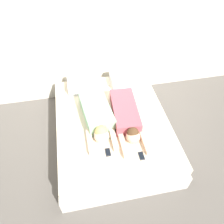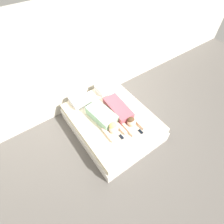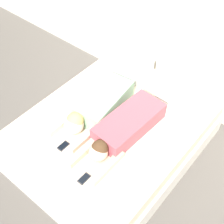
# 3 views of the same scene
# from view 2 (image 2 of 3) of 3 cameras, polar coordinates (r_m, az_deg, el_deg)

# --- Properties ---
(ground_plane) EXTENTS (12.00, 12.00, 0.00)m
(ground_plane) POSITION_cam_2_polar(r_m,az_deg,el_deg) (4.33, 0.00, -5.14)
(ground_plane) COLOR #5B5651
(wall_back) EXTENTS (12.00, 0.06, 2.60)m
(wall_back) POSITION_cam_2_polar(r_m,az_deg,el_deg) (4.16, -10.02, 16.52)
(wall_back) COLOR beige
(wall_back) RESTS_ON ground_plane
(bed) EXTENTS (1.68, 2.08, 0.46)m
(bed) POSITION_cam_2_polar(r_m,az_deg,el_deg) (4.15, 0.00, -3.38)
(bed) COLOR beige
(bed) RESTS_ON ground_plane
(pillow_head_left) EXTENTS (0.45, 0.37, 0.16)m
(pillow_head_left) POSITION_cam_2_polar(r_m,az_deg,el_deg) (4.25, -10.30, 3.86)
(pillow_head_left) COLOR silver
(pillow_head_left) RESTS_ON bed
(pillow_head_right) EXTENTS (0.45, 0.37, 0.16)m
(pillow_head_right) POSITION_cam_2_polar(r_m,az_deg,el_deg) (4.49, -2.16, 7.86)
(pillow_head_right) COLOR silver
(pillow_head_right) RESTS_ON bed
(person_left) EXTENTS (0.45, 1.04, 0.24)m
(person_left) POSITION_cam_2_polar(r_m,az_deg,el_deg) (3.80, -2.47, -1.99)
(person_left) COLOR #8CBF99
(person_left) RESTS_ON bed
(person_right) EXTENTS (0.39, 1.14, 0.22)m
(person_right) POSITION_cam_2_polar(r_m,az_deg,el_deg) (3.93, 2.95, 0.11)
(person_right) COLOR #B24C59
(person_right) RESTS_ON bed
(cell_phone_left) EXTENTS (0.07, 0.12, 0.01)m
(cell_phone_left) POSITION_cam_2_polar(r_m,az_deg,el_deg) (3.65, 3.06, -8.10)
(cell_phone_left) COLOR #2D2D33
(cell_phone_left) RESTS_ON bed
(cell_phone_right) EXTENTS (0.07, 0.12, 0.01)m
(cell_phone_right) POSITION_cam_2_polar(r_m,az_deg,el_deg) (3.76, 9.32, -6.34)
(cell_phone_right) COLOR #2D2D33
(cell_phone_right) RESTS_ON bed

